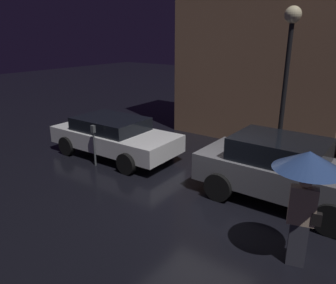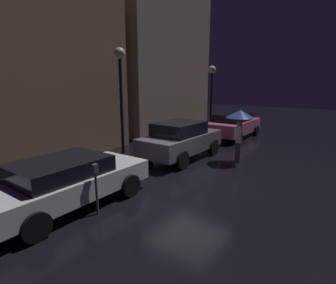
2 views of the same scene
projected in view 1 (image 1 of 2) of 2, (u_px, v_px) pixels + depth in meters
name	position (u px, v px, depth m)	size (l,w,h in m)	color
ground_plane	(197.00, 205.00, 7.80)	(60.00, 60.00, 0.00)	black
building_facade_left	(268.00, 3.00, 11.84)	(6.15, 3.00, 9.90)	#8C664C
parked_car_white	(114.00, 135.00, 10.82)	(4.38, 2.05, 1.28)	silver
parked_car_grey	(283.00, 169.00, 7.79)	(4.09, 1.98, 1.57)	slate
pedestrian_with_umbrella	(307.00, 175.00, 5.30)	(1.13, 1.13, 2.12)	#383842
parking_meter	(94.00, 141.00, 9.92)	(0.12, 0.10, 1.28)	#4C5154
street_lamp_near	(289.00, 52.00, 9.46)	(0.48, 0.48, 4.64)	black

